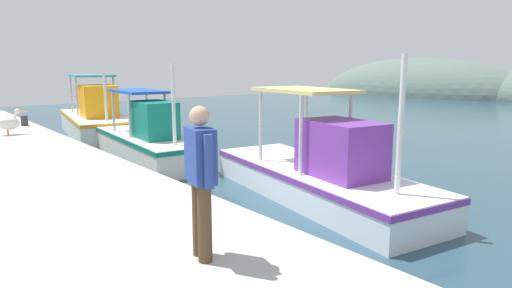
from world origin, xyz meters
name	(u,v)px	position (x,y,z in m)	size (l,w,h in m)	color
distant_hill_nearest	(416,95)	(-18.04, 38.11, 0.00)	(22.37, 10.73, 7.73)	#596B60
distant_hill_second	(476,97)	(-12.36, 39.15, 0.00)	(21.09, 8.66, 5.22)	#596B60
fishing_boat_nearest	(97,119)	(-11.91, 2.50, 0.72)	(6.78, 3.29, 2.73)	white
fishing_boat_second	(147,140)	(-6.09, 2.04, 0.64)	(6.20, 2.23, 3.06)	silver
fishing_boat_third	(321,173)	(0.33, 3.14, 0.61)	(6.45, 2.98, 3.18)	white
pelican	(9,122)	(-9.00, -1.32, 1.20)	(0.37, 0.94, 0.82)	tan
fisherman_standing	(201,175)	(2.68, -1.47, 1.78)	(0.64, 0.34, 1.75)	#4C3823
mooring_bollard_nearest	(24,121)	(-11.07, -0.45, 0.99)	(0.24, 0.24, 0.37)	#333338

